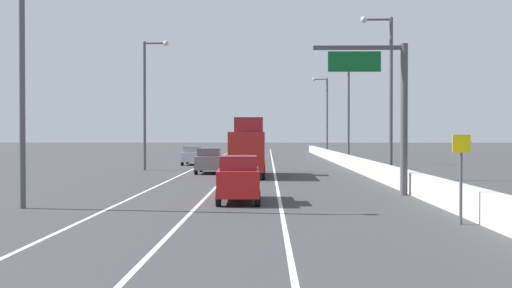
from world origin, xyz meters
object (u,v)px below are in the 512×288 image
box_truck (248,149)px  overhead_sign_gantry (389,100)px  car_silver_0 (193,155)px  car_gray_1 (210,161)px  lamp_post_right_second (387,87)px  lamp_post_right_fourth (325,111)px  lamp_post_left_near (28,56)px  speed_advisory_sign (461,172)px  lamp_post_right_third (346,103)px  lamp_post_left_mid (147,97)px  car_red_2 (239,179)px

box_truck → overhead_sign_gantry: bearing=-62.0°
car_silver_0 → car_gray_1: bearing=-77.9°
lamp_post_right_second → box_truck: 10.78m
lamp_post_right_fourth → box_truck: lamp_post_right_fourth is taller
lamp_post_right_fourth → lamp_post_left_near: bearing=-106.1°
lamp_post_right_fourth → car_silver_0: lamp_post_right_fourth is taller
speed_advisory_sign → car_gray_1: bearing=111.8°
lamp_post_right_fourth → car_gray_1: bearing=-108.0°
lamp_post_right_second → lamp_post_left_near: 24.13m
speed_advisory_sign → lamp_post_right_fourth: (1.52, 65.64, 4.41)m
lamp_post_right_second → lamp_post_right_third: bearing=89.8°
overhead_sign_gantry → lamp_post_right_second: 10.85m
car_silver_0 → car_gray_1: size_ratio=1.06×
lamp_post_left_mid → overhead_sign_gantry: bearing=-52.7°
car_silver_0 → car_gray_1: 13.85m
car_red_2 → speed_advisory_sign: bearing=-41.9°
lamp_post_right_third → lamp_post_left_mid: size_ratio=1.00×
speed_advisory_sign → car_red_2: 10.42m
overhead_sign_gantry → lamp_post_left_near: bearing=-159.5°
lamp_post_left_near → lamp_post_right_fourth: bearing=73.9°
lamp_post_right_fourth → car_gray_1: lamp_post_right_fourth is taller
lamp_post_right_third → box_truck: 21.74m
car_silver_0 → lamp_post_left_near: bearing=-93.6°
lamp_post_left_near → car_silver_0: lamp_post_left_near is taller
overhead_sign_gantry → box_truck: bearing=118.0°
overhead_sign_gantry → lamp_post_right_third: 33.14m
car_gray_1 → box_truck: bearing=-47.0°
lamp_post_right_second → box_truck: (-9.33, 3.34, -4.22)m
overhead_sign_gantry → lamp_post_left_mid: size_ratio=0.69×
lamp_post_right_fourth → lamp_post_right_second: bearing=-90.0°
car_red_2 → lamp_post_right_fourth: bearing=81.0°
lamp_post_right_fourth → car_gray_1: 40.59m
lamp_post_right_third → car_red_2: size_ratio=2.24×
lamp_post_left_near → box_truck: 21.89m
speed_advisory_sign → box_truck: bearing=108.1°
lamp_post_left_mid → car_silver_0: 11.34m
lamp_post_right_third → lamp_post_left_mid: (-18.07, -11.97, 0.00)m
lamp_post_right_second → car_red_2: 17.36m
speed_advisory_sign → lamp_post_right_third: lamp_post_right_third is taller
car_gray_1 → car_red_2: bearing=-81.1°
lamp_post_left_near → car_gray_1: lamp_post_left_near is taller
car_red_2 → box_truck: (-0.11, 17.12, 0.92)m
speed_advisory_sign → car_red_2: bearing=138.1°
lamp_post_right_third → lamp_post_right_fourth: (-0.06, 22.47, 0.00)m
lamp_post_left_near → car_gray_1: size_ratio=2.47×
lamp_post_right_fourth → box_truck: size_ratio=1.28×
box_truck → lamp_post_right_second: bearing=-19.7°
lamp_post_left_near → lamp_post_left_mid: bearing=90.7°
lamp_post_right_fourth → lamp_post_right_third: bearing=-89.8°
lamp_post_right_fourth → car_gray_1: size_ratio=2.47×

